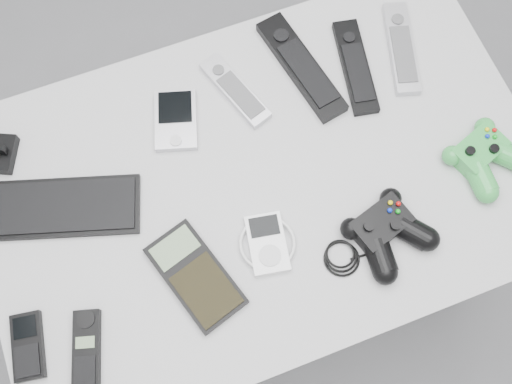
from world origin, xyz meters
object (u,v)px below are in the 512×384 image
object	(u,v)px
remote_black_a	(301,66)
controller_black	(386,230)
cordless_handset	(86,353)
controller_green	(484,155)
pda_keyboard	(67,207)
desk	(262,190)
remote_black_b	(355,66)
remote_silver_b	(401,48)
remote_silver_a	(235,90)
mp3_player	(267,243)
calculator	(195,276)
pda	(176,120)
mobile_phone	(28,346)

from	to	relation	value
remote_black_a	controller_black	xyz separation A→B (m)	(0.01, -0.37, 0.01)
cordless_handset	controller_green	distance (m)	0.79
pda_keyboard	desk	bearing A→B (deg)	5.95
remote_black_b	remote_silver_b	distance (m)	0.10
remote_silver_a	remote_silver_b	size ratio (longest dim) A/B	0.85
remote_silver_a	remote_silver_b	distance (m)	0.35
mp3_player	remote_black_b	bearing A→B (deg)	53.53
pda_keyboard	controller_green	size ratio (longest dim) A/B	1.84
mp3_player	calculator	bearing A→B (deg)	-165.72
desk	controller_black	bearing A→B (deg)	-46.57
controller_green	desk	bearing A→B (deg)	145.21
mp3_player	controller_green	distance (m)	0.44
pda	mobile_phone	xyz separation A→B (m)	(-0.37, -0.31, -0.00)
calculator	controller_green	xyz separation A→B (m)	(0.58, 0.02, 0.01)
desk	pda_keyboard	bearing A→B (deg)	168.27
pda	cordless_handset	world-z (taller)	cordless_handset
cordless_handset	desk	bearing A→B (deg)	42.31
remote_silver_a	controller_black	xyz separation A→B (m)	(0.15, -0.37, 0.01)
remote_silver_b	controller_green	size ratio (longest dim) A/B	1.42
pda_keyboard	controller_green	xyz separation A→B (m)	(0.76, -0.18, 0.01)
pda_keyboard	cordless_handset	distance (m)	0.27
mp3_player	controller_black	world-z (taller)	controller_black
remote_silver_a	cordless_handset	world-z (taller)	cordless_handset
pda	remote_black_b	size ratio (longest dim) A/B	0.59
remote_silver_a	cordless_handset	bearing A→B (deg)	-155.23
remote_black_a	remote_silver_b	world-z (taller)	remote_black_a
calculator	mp3_player	bearing A→B (deg)	-13.12
mobile_phone	remote_black_a	bearing A→B (deg)	36.81
remote_silver_a	mobile_phone	size ratio (longest dim) A/B	1.55
pda_keyboard	mp3_player	bearing A→B (deg)	-13.79
pda	mobile_phone	distance (m)	0.48
pda_keyboard	mobile_phone	bearing A→B (deg)	-102.32
remote_silver_a	calculator	xyz separation A→B (m)	(-0.19, -0.32, -0.00)
remote_silver_b	controller_green	distance (m)	0.27
desk	mp3_player	bearing A→B (deg)	-106.82
remote_black_a	mobile_phone	size ratio (longest dim) A/B	2.22
remote_silver_a	mp3_player	world-z (taller)	same
controller_black	remote_black_a	bearing A→B (deg)	75.62
pda	calculator	size ratio (longest dim) A/B	0.66
remote_black_b	mobile_phone	distance (m)	0.80
remote_silver_a	remote_black_b	world-z (taller)	same
remote_black_b	remote_black_a	bearing A→B (deg)	171.05
controller_black	controller_green	world-z (taller)	controller_black
desk	mobile_phone	xyz separation A→B (m)	(-0.48, -0.14, 0.07)
pda	controller_black	bearing A→B (deg)	-33.72
controller_black	remote_silver_a	bearing A→B (deg)	96.34
pda	remote_black_b	bearing A→B (deg)	14.90
cordless_handset	remote_black_b	bearing A→B (deg)	44.33
remote_black_b	controller_green	world-z (taller)	controller_green
controller_black	mobile_phone	bearing A→B (deg)	160.75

